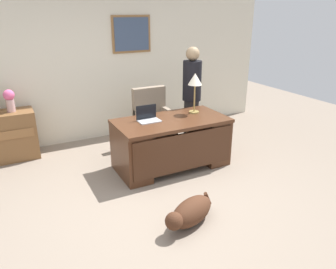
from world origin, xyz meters
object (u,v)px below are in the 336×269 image
armchair (153,121)px  dog_lying (190,212)px  desk_lamp (195,82)px  person_standing (192,96)px  laptop (148,117)px  vase_with_flowers (9,99)px  desk (172,142)px

armchair → dog_lying: size_ratio=1.36×
dog_lying → desk_lamp: 2.17m
person_standing → desk_lamp: person_standing is taller
laptop → vase_with_flowers: 2.23m
desk → armchair: bearing=84.3°
armchair → person_standing: bearing=-19.0°
dog_lying → laptop: bearing=83.2°
armchair → desk_lamp: desk_lamp is taller
person_standing → dog_lying: (-1.25, -2.06, -0.75)m
armchair → laptop: armchair is taller
laptop → desk_lamp: bearing=1.7°
desk → person_standing: 1.09m
desk_lamp → laptop: bearing=-178.3°
armchair → dog_lying: 2.38m
person_standing → desk_lamp: size_ratio=2.75×
desk → desk_lamp: bearing=18.9°
desk_lamp → dog_lying: bearing=-122.6°
desk → laptop: 0.55m
dog_lying → desk_lamp: desk_lamp is taller
vase_with_flowers → desk_lamp: bearing=-26.9°
desk_lamp → vase_with_flowers: 2.92m
desk → vase_with_flowers: 2.64m
person_standing → laptop: 1.18m
dog_lying → desk_lamp: bearing=57.4°
laptop → vase_with_flowers: size_ratio=0.90×
armchair → laptop: (-0.42, -0.73, 0.35)m
armchair → vase_with_flowers: vase_with_flowers is taller
laptop → desk_lamp: desk_lamp is taller
armchair → dog_lying: (-0.61, -2.28, -0.32)m
dog_lying → vase_with_flowers: (-1.59, 2.89, 0.84)m
desk → laptop: size_ratio=5.31×
person_standing → laptop: person_standing is taller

